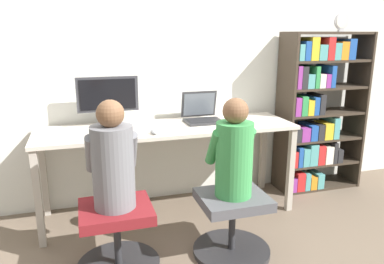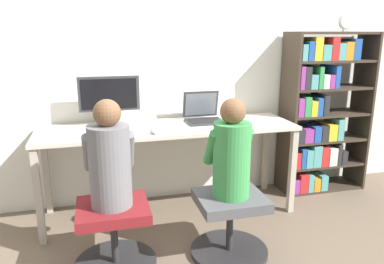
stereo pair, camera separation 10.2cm
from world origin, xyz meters
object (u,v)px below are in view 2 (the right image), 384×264
office_chair_right (230,224)px  person_at_laptop (232,153)px  person_at_monitor (110,160)px  laptop (204,116)px  keyboard (117,134)px  bookshelf (319,114)px  desk_clock (346,22)px  office_chair_left (114,235)px  desktop_monitor (110,100)px

office_chair_right → person_at_laptop: 0.51m
person_at_monitor → person_at_laptop: (0.79, -0.05, -0.01)m
laptop → person_at_laptop: person_at_laptop is taller
keyboard → bookshelf: size_ratio=0.28×
office_chair_right → desk_clock: desk_clock is taller
bookshelf → desk_clock: desk_clock is taller
person_at_laptop → bookshelf: size_ratio=0.44×
keyboard → bookshelf: 1.94m
bookshelf → office_chair_left: bearing=-157.9°
office_chair_left → desktop_monitor: bearing=86.5°
person_at_monitor → person_at_laptop: 0.79m
person_at_monitor → office_chair_left: bearing=-90.0°
laptop → person_at_laptop: bearing=-93.6°
office_chair_left → bookshelf: size_ratio=0.36×
keyboard → person_at_laptop: person_at_laptop is taller
laptop → person_at_monitor: 1.15m
office_chair_right → person_at_laptop: size_ratio=0.82×
person_at_laptop → laptop: bearing=86.4°
keyboard → office_chair_right: (0.71, -0.56, -0.55)m
office_chair_left → bookshelf: bookshelf is taller
office_chair_left → office_chair_right: (0.79, -0.05, 0.00)m
person_at_monitor → bookshelf: 2.15m
keyboard → office_chair_right: keyboard is taller
laptop → bookshelf: bookshelf is taller
office_chair_left → desk_clock: size_ratio=3.41×
office_chair_right → office_chair_left: bearing=176.2°
desktop_monitor → laptop: bearing=-4.4°
office_chair_right → person_at_laptop: (0.00, 0.01, 0.51)m
desktop_monitor → bookshelf: bearing=-1.0°
laptop → person_at_laptop: (-0.05, -0.83, -0.08)m
person_at_monitor → person_at_laptop: size_ratio=1.03×
keyboard → bookshelf: bearing=9.0°
desk_clock → keyboard: bearing=-173.8°
person_at_laptop → bookshelf: bookshelf is taller
laptop → office_chair_left: (-0.84, -0.78, -0.59)m
desktop_monitor → person_at_laptop: bearing=-50.5°
bookshelf → desktop_monitor: bearing=179.0°
keyboard → desk_clock: size_ratio=2.69×
keyboard → bookshelf: (1.92, 0.30, -0.02)m
person_at_laptop → bookshelf: 1.48m
office_chair_left → office_chair_right: size_ratio=1.00×
desktop_monitor → person_at_monitor: bearing=-93.5°
desktop_monitor → keyboard: desktop_monitor is taller
desktop_monitor → laptop: (0.79, -0.06, -0.16)m
person_at_laptop → desk_clock: desk_clock is taller
office_chair_left → bookshelf: (2.00, 0.81, 0.53)m
laptop → desk_clock: size_ratio=1.98×
person_at_laptop → bookshelf: (1.21, 0.86, 0.02)m
laptop → office_chair_right: (-0.05, -0.84, -0.59)m
laptop → office_chair_left: size_ratio=0.58×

